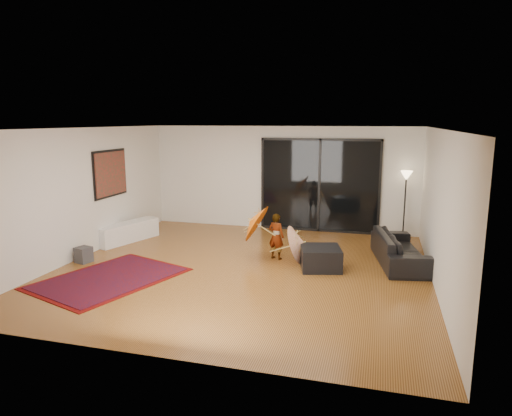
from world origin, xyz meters
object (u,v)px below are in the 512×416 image
at_px(media_console, 128,232).
at_px(ottoman, 321,258).
at_px(child, 276,236).
at_px(sofa, 400,249).

bearing_deg(media_console, ottoman, 8.59).
xyz_separation_m(ottoman, child, (-0.98, 0.40, 0.27)).
bearing_deg(sofa, ottoman, 106.25).
distance_m(media_console, sofa, 6.20).
relative_size(media_console, sofa, 0.78).
relative_size(sofa, child, 2.16).
relative_size(media_console, ottoman, 2.18).
height_order(ottoman, child, child).
bearing_deg(media_console, sofa, 17.81).
height_order(sofa, ottoman, sofa).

